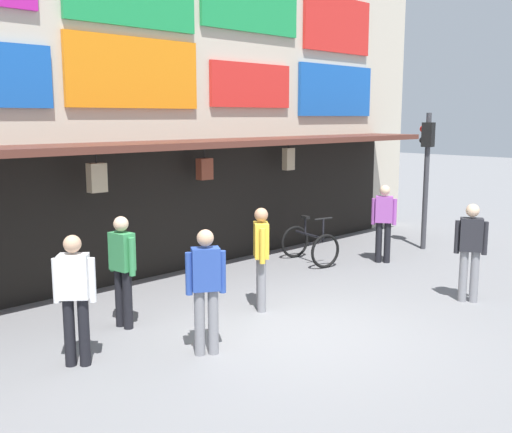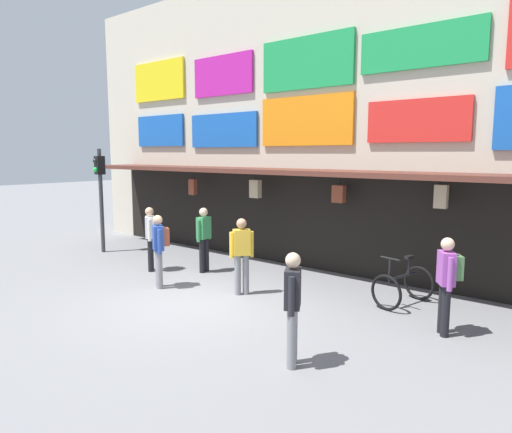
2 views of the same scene
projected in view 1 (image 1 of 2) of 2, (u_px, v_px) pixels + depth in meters
ground_plane at (293, 331)px, 8.79m from camera, size 80.00×80.00×0.00m
shopfront at (117, 71)px, 11.37m from camera, size 18.00×2.60×8.00m
traffic_light_far at (427, 159)px, 13.92m from camera, size 0.33×0.35×3.20m
bicycle_parked at (310, 245)px, 12.83m from camera, size 0.96×1.29×1.05m
pedestrian_in_green at (384, 217)px, 12.79m from camera, size 0.47×0.48×1.68m
pedestrian_in_black at (75, 293)px, 7.41m from camera, size 0.42×0.40×1.68m
pedestrian_in_red at (470, 247)px, 10.03m from camera, size 0.37×0.47×1.68m
pedestrian_in_blue at (206, 282)px, 7.79m from camera, size 0.48×0.47×1.68m
pedestrian_in_purple at (122, 265)px, 8.79m from camera, size 0.26×0.53×1.68m
pedestrian_in_yellow at (261, 253)px, 9.59m from camera, size 0.40×0.43×1.68m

